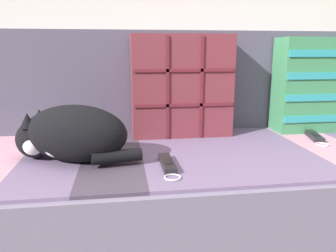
{
  "coord_description": "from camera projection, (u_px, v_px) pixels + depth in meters",
  "views": [
    {
      "loc": [
        -0.26,
        -0.97,
        0.76
      ],
      "look_at": [
        -0.11,
        0.08,
        0.51
      ],
      "focal_mm": 35.0,
      "sensor_mm": 36.0,
      "label": 1
    }
  ],
  "objects": [
    {
      "name": "couch",
      "position": [
        193.0,
        199.0,
        1.25
      ],
      "size": [
        2.08,
        0.79,
        0.41
      ],
      "color": "gray",
      "rests_on": "ground_plane"
    },
    {
      "name": "game_remote_near",
      "position": [
        167.0,
        164.0,
        0.99
      ],
      "size": [
        0.05,
        0.2,
        0.02
      ],
      "color": "black",
      "rests_on": "couch"
    },
    {
      "name": "sofa_backrest",
      "position": [
        179.0,
        80.0,
        1.47
      ],
      "size": [
        2.04,
        0.14,
        0.43
      ],
      "color": "#514C60",
      "rests_on": "couch"
    },
    {
      "name": "throw_pillow_striped",
      "position": [
        330.0,
        85.0,
        1.42
      ],
      "size": [
        0.48,
        0.14,
        0.4
      ],
      "color": "#3D8956",
      "rests_on": "couch"
    },
    {
      "name": "throw_pillow_quilted",
      "position": [
        182.0,
        86.0,
        1.33
      ],
      "size": [
        0.4,
        0.14,
        0.41
      ],
      "color": "brown",
      "rests_on": "couch"
    },
    {
      "name": "game_remote_far",
      "position": [
        315.0,
        137.0,
        1.3
      ],
      "size": [
        0.09,
        0.2,
        0.02
      ],
      "color": "black",
      "rests_on": "couch"
    },
    {
      "name": "sleeping_cat",
      "position": [
        69.0,
        135.0,
        1.03
      ],
      "size": [
        0.4,
        0.28,
        0.18
      ],
      "color": "black",
      "rests_on": "couch"
    }
  ]
}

